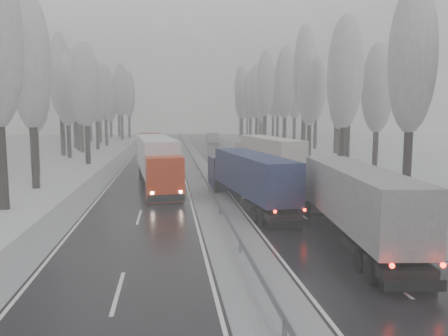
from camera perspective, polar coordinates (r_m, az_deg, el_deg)
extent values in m
plane|color=silver|center=(17.46, 4.35, -15.09)|extent=(260.00, 260.00, 0.00)
cube|color=black|center=(47.09, 3.27, -0.99)|extent=(7.50, 200.00, 0.03)
cube|color=black|center=(46.34, -9.61, -1.20)|extent=(7.50, 200.00, 0.03)
cube|color=#9A9CA1|center=(46.42, -3.12, -1.10)|extent=(3.00, 200.00, 0.04)
cube|color=#9A9CA1|center=(48.23, 9.06, -0.87)|extent=(2.40, 200.00, 0.04)
cube|color=#9A9CA1|center=(46.81, -15.67, -1.28)|extent=(2.40, 200.00, 0.04)
cube|color=slate|center=(46.34, -3.12, -0.39)|extent=(0.06, 200.00, 0.32)
cube|color=slate|center=(13.80, 7.92, -20.06)|extent=(0.12, 0.12, 0.60)
cube|color=slate|center=(44.41, -2.93, -1.10)|extent=(0.12, 0.12, 0.60)
cube|color=slate|center=(76.17, -4.77, 2.28)|extent=(0.12, 0.12, 0.60)
cylinder|color=black|center=(36.65, 22.81, 0.58)|extent=(0.68, 0.68, 5.60)
ellipsoid|color=gray|center=(36.70, 23.42, 13.09)|extent=(3.60, 3.60, 11.45)
cylinder|color=black|center=(46.58, 15.25, 2.15)|extent=(0.68, 0.68, 5.62)
ellipsoid|color=gray|center=(46.62, 15.57, 12.03)|extent=(3.60, 3.60, 11.48)
cylinder|color=black|center=(52.52, 19.14, 2.16)|extent=(0.64, 0.64, 4.94)
ellipsoid|color=gray|center=(52.44, 19.45, 9.86)|extent=(3.60, 3.60, 10.09)
cylinder|color=black|center=(55.37, 15.28, 2.73)|extent=(0.66, 0.66, 5.32)
ellipsoid|color=gray|center=(55.36, 15.53, 10.61)|extent=(3.60, 3.60, 10.88)
cylinder|color=black|center=(59.88, 15.80, 3.49)|extent=(0.72, 0.72, 6.31)
ellipsoid|color=gray|center=(60.05, 16.09, 12.11)|extent=(3.60, 3.60, 12.90)
cylinder|color=black|center=(64.83, 11.03, 3.46)|extent=(0.67, 0.67, 5.38)
ellipsoid|color=gray|center=(64.83, 11.19, 10.25)|extent=(3.60, 3.60, 10.98)
cylinder|color=black|center=(70.77, 14.85, 3.33)|extent=(0.62, 0.62, 4.59)
ellipsoid|color=gray|center=(70.68, 15.02, 8.65)|extent=(3.60, 3.60, 9.39)
cylinder|color=black|center=(70.21, 10.34, 4.38)|extent=(0.76, 0.76, 6.95)
ellipsoid|color=gray|center=(70.47, 10.52, 12.47)|extent=(3.60, 3.60, 14.19)
cylinder|color=black|center=(76.30, 14.40, 4.35)|extent=(0.74, 0.74, 6.59)
ellipsoid|color=gray|center=(76.48, 14.61, 11.41)|extent=(3.60, 3.60, 13.46)
cylinder|color=black|center=(79.95, 7.88, 4.53)|extent=(0.72, 0.72, 6.37)
ellipsoid|color=gray|center=(80.09, 8.00, 11.05)|extent=(3.60, 3.60, 13.01)
cylinder|color=black|center=(85.89, 11.81, 4.49)|extent=(0.70, 0.70, 5.97)
ellipsoid|color=gray|center=(85.96, 11.95, 10.17)|extent=(3.60, 3.60, 12.20)
cylinder|color=black|center=(90.02, 5.35, 4.93)|extent=(0.74, 0.74, 6.65)
ellipsoid|color=gray|center=(90.18, 5.42, 10.97)|extent=(3.60, 3.60, 13.59)
cylinder|color=black|center=(95.75, 9.15, 4.84)|extent=(0.71, 0.71, 6.14)
ellipsoid|color=gray|center=(95.83, 9.25, 10.09)|extent=(3.60, 3.60, 12.54)
cylinder|color=black|center=(99.61, 4.25, 4.97)|extent=(0.71, 0.71, 6.05)
ellipsoid|color=gray|center=(99.67, 4.29, 9.94)|extent=(3.60, 3.60, 12.37)
cylinder|color=black|center=(104.82, 6.99, 5.10)|extent=(0.72, 0.72, 6.30)
ellipsoid|color=gray|center=(104.91, 7.07, 10.02)|extent=(3.60, 3.60, 12.87)
cylinder|color=black|center=(106.99, 3.48, 5.07)|extent=(0.70, 0.70, 5.88)
ellipsoid|color=gray|center=(107.03, 3.51, 9.56)|extent=(3.60, 3.60, 12.00)
cylinder|color=black|center=(111.54, 4.68, 4.87)|extent=(0.64, 0.64, 4.86)
ellipsoid|color=gray|center=(111.50, 4.72, 8.44)|extent=(3.60, 3.60, 9.92)
cylinder|color=black|center=(113.81, 2.36, 5.22)|extent=(0.70, 0.70, 5.98)
ellipsoid|color=gray|center=(113.87, 2.39, 9.51)|extent=(3.60, 3.60, 12.21)
cylinder|color=black|center=(119.59, 6.41, 5.32)|extent=(0.71, 0.71, 6.19)
ellipsoid|color=gray|center=(119.66, 6.47, 9.55)|extent=(3.60, 3.60, 12.64)
cylinder|color=black|center=(123.72, 2.20, 5.56)|extent=(0.75, 0.75, 6.86)
ellipsoid|color=gray|center=(123.86, 2.22, 10.10)|extent=(3.60, 3.60, 14.01)
cylinder|color=black|center=(128.98, 4.98, 5.31)|extent=(0.68, 0.68, 5.55)
ellipsoid|color=gray|center=(128.99, 5.01, 8.83)|extent=(3.60, 3.60, 11.33)
cylinder|color=black|center=(134.43, 2.17, 5.52)|extent=(0.71, 0.71, 6.09)
ellipsoid|color=gray|center=(134.48, 2.19, 9.23)|extent=(3.60, 3.60, 12.45)
cylinder|color=black|center=(138.86, 3.05, 5.44)|extent=(0.67, 0.67, 5.49)
ellipsoid|color=gray|center=(138.86, 3.07, 8.67)|extent=(3.60, 3.60, 11.21)
cylinder|color=black|center=(33.72, -27.00, 0.31)|extent=(0.71, 0.71, 6.14)
cylinder|color=black|center=(42.25, -23.50, 1.48)|extent=(0.69, 0.69, 5.83)
ellipsoid|color=gray|center=(42.35, -24.06, 12.78)|extent=(3.60, 3.60, 11.92)
cylinder|color=black|center=(52.23, -23.32, 2.00)|extent=(0.65, 0.65, 5.03)
ellipsoid|color=gray|center=(52.17, -23.70, 9.89)|extent=(3.60, 3.60, 10.28)
cylinder|color=black|center=(60.63, -17.39, 3.06)|extent=(0.67, 0.67, 5.44)
ellipsoid|color=gray|center=(60.63, -17.66, 10.40)|extent=(3.60, 3.60, 11.11)
cylinder|color=black|center=(66.31, -23.54, 3.24)|extent=(0.69, 0.69, 5.72)
ellipsoid|color=gray|center=(66.36, -23.89, 10.29)|extent=(3.60, 3.60, 11.69)
cylinder|color=black|center=(70.27, -19.59, 3.39)|extent=(0.66, 0.66, 5.23)
ellipsoid|color=gray|center=(70.25, -19.84, 9.48)|extent=(3.60, 3.60, 10.68)
cylinder|color=black|center=(74.53, -20.31, 4.08)|extent=(0.74, 0.74, 6.60)
ellipsoid|color=gray|center=(74.71, -20.62, 11.32)|extent=(3.60, 3.60, 13.49)
cylinder|color=black|center=(79.68, -18.05, 3.81)|extent=(0.65, 0.65, 5.16)
ellipsoid|color=gray|center=(79.65, -18.25, 9.11)|extent=(3.60, 3.60, 10.54)
cylinder|color=black|center=(83.85, -18.49, 4.15)|extent=(0.69, 0.69, 5.79)
ellipsoid|color=gray|center=(83.90, -18.71, 9.81)|extent=(3.60, 3.60, 11.84)
cylinder|color=black|center=(86.06, -16.19, 4.25)|extent=(0.68, 0.68, 5.64)
ellipsoid|color=gray|center=(86.09, -16.38, 9.62)|extent=(3.60, 3.60, 11.53)
cylinder|color=black|center=(90.83, -18.84, 4.57)|extent=(0.73, 0.73, 6.56)
ellipsoid|color=gray|center=(90.97, -19.08, 10.48)|extent=(3.60, 3.60, 13.40)
cylinder|color=black|center=(95.98, -15.12, 4.59)|extent=(0.69, 0.69, 5.79)
ellipsoid|color=gray|center=(96.02, -15.28, 9.53)|extent=(3.60, 3.60, 11.84)
cylinder|color=black|center=(100.66, -17.51, 4.85)|extent=(0.74, 0.74, 6.65)
ellipsoid|color=gray|center=(100.80, -17.72, 10.25)|extent=(3.60, 3.60, 13.58)
cylinder|color=black|center=(105.61, -15.83, 4.58)|extent=(0.65, 0.65, 5.12)
ellipsoid|color=gray|center=(105.58, -15.97, 8.55)|extent=(3.60, 3.60, 10.46)
cylinder|color=black|center=(110.00, -17.02, 4.82)|extent=(0.69, 0.69, 5.84)
ellipsoid|color=gray|center=(110.04, -17.18, 9.16)|extent=(3.60, 3.60, 11.92)
cylinder|color=black|center=(115.81, -13.16, 5.24)|extent=(0.74, 0.74, 6.67)
ellipsoid|color=gray|center=(115.93, -13.30, 9.95)|extent=(3.60, 3.60, 13.63)
cylinder|color=black|center=(121.03, -17.29, 5.09)|extent=(0.72, 0.72, 6.31)
ellipsoid|color=gray|center=(121.11, -17.44, 9.35)|extent=(3.60, 3.60, 12.88)
cylinder|color=black|center=(125.06, -12.26, 5.30)|extent=(0.72, 0.72, 6.29)
ellipsoid|color=gray|center=(125.14, -12.37, 9.41)|extent=(3.60, 3.60, 12.84)
cylinder|color=black|center=(129.66, -14.58, 4.97)|extent=(0.64, 0.64, 4.86)
ellipsoid|color=gray|center=(129.62, -14.67, 8.03)|extent=(3.60, 3.60, 9.92)
cylinder|color=black|center=(131.96, -13.54, 5.42)|extent=(0.74, 0.74, 6.63)
ellipsoid|color=gray|center=(132.06, -13.66, 9.53)|extent=(3.60, 3.60, 13.54)
cylinder|color=black|center=(136.26, -14.52, 5.26)|extent=(0.69, 0.69, 5.79)
ellipsoid|color=gray|center=(136.29, -14.63, 8.73)|extent=(3.60, 3.60, 11.82)
cube|color=#58575C|center=(30.03, 12.36, -2.70)|extent=(2.63, 2.71, 2.87)
cube|color=black|center=(31.08, 11.87, -1.12)|extent=(2.20, 0.31, 0.96)
cube|color=black|center=(31.47, 11.74, -4.37)|extent=(2.39, 0.38, 0.48)
cube|color=slate|center=(22.80, 16.92, -3.35)|extent=(3.67, 12.62, 2.68)
cube|color=black|center=(17.70, 23.26, -13.52)|extent=(2.20, 0.33, 0.43)
cube|color=black|center=(20.09, 19.88, -10.33)|extent=(2.62, 5.44, 0.43)
cube|color=black|center=(18.21, 22.52, -13.54)|extent=(2.20, 0.28, 0.57)
cylinder|color=black|center=(29.27, 10.75, -5.07)|extent=(0.43, 1.02, 0.99)
cylinder|color=black|center=(29.76, 14.54, -4.97)|extent=(0.43, 1.02, 0.99)
cylinder|color=black|center=(19.47, 17.46, -11.47)|extent=(0.43, 1.02, 0.99)
cylinder|color=black|center=(20.20, 22.95, -11.03)|extent=(0.43, 1.02, 0.99)
cylinder|color=black|center=(18.37, 18.74, -12.66)|extent=(0.43, 1.02, 0.99)
cylinder|color=black|center=(19.14, 24.52, -12.12)|extent=(0.43, 1.02, 0.99)
sphere|color=#FF0C05|center=(17.04, 20.65, -11.48)|extent=(0.19, 0.19, 0.19)
sphere|color=#FF0C05|center=(17.79, 26.18, -10.97)|extent=(0.19, 0.19, 0.19)
sphere|color=white|center=(31.23, 10.12, -3.70)|extent=(0.21, 0.21, 0.21)
sphere|color=white|center=(31.65, 13.35, -3.64)|extent=(0.21, 0.21, 0.21)
cube|color=#1C1D47|center=(37.52, 0.15, -0.69)|extent=(2.62, 2.70, 2.79)
cube|color=black|center=(38.56, -0.29, 0.50)|extent=(2.13, 0.37, 0.93)
cube|color=black|center=(38.89, -0.33, -2.07)|extent=(2.32, 0.44, 0.46)
cube|color=#15173A|center=(30.51, 3.66, -0.63)|extent=(3.93, 12.29, 2.60)
cube|color=black|center=(25.27, 8.02, -6.91)|extent=(2.13, 0.39, 0.42)
cube|color=black|center=(27.71, 5.83, -5.24)|extent=(2.69, 5.34, 0.42)
cube|color=black|center=(25.77, 7.57, -7.05)|extent=(2.13, 0.33, 0.56)
cylinder|color=black|center=(36.73, -1.02, -2.51)|extent=(0.45, 1.00, 0.97)
cylinder|color=black|center=(37.23, 1.90, -2.38)|extent=(0.45, 1.00, 0.97)
cylinder|color=black|center=(27.09, 4.16, -5.97)|extent=(0.45, 1.00, 0.97)
cylinder|color=black|center=(27.77, 7.99, -5.70)|extent=(0.45, 1.00, 0.97)
cylinder|color=black|center=(25.98, 5.03, -6.55)|extent=(0.45, 1.00, 0.97)
cylinder|color=black|center=(26.69, 9.00, -6.24)|extent=(0.45, 1.00, 0.97)
sphere|color=#FF0C05|center=(24.72, 6.22, -5.43)|extent=(0.19, 0.19, 0.19)
sphere|color=#FF0C05|center=(25.40, 9.95, -5.16)|extent=(0.19, 0.19, 0.19)
sphere|color=white|center=(38.65, -1.60, -1.58)|extent=(0.20, 0.20, 0.20)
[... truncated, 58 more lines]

